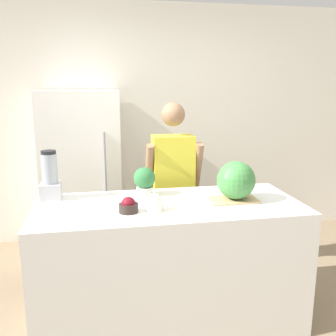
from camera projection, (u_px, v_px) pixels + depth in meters
wall_back at (141, 124)px, 4.23m from camera, size 8.00×0.06×2.60m
counter_island at (169, 262)px, 2.75m from camera, size 1.88×0.80×0.91m
refrigerator at (82, 173)px, 3.85m from camera, size 0.78×0.67×1.68m
person at (173, 189)px, 3.36m from camera, size 0.50×0.26×1.58m
cutting_board at (233, 200)px, 2.71m from camera, size 0.35×0.22×0.01m
watermelon at (236, 180)px, 2.69m from camera, size 0.28×0.28×0.28m
bowl_cherries at (128, 206)px, 2.46m from camera, size 0.13×0.13×0.11m
bowl_cream at (155, 203)px, 2.49m from camera, size 0.12×0.12×0.12m
blender at (50, 179)px, 2.72m from camera, size 0.15×0.15×0.36m
potted_plant at (144, 180)px, 2.83m from camera, size 0.16×0.16×0.22m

